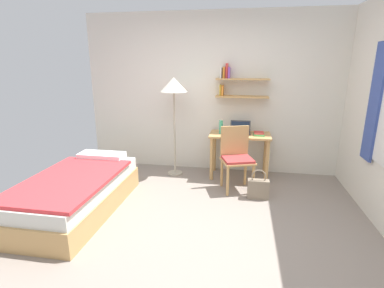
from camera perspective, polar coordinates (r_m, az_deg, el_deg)
ground_plane at (r=3.41m, az=0.85°, el=-16.33°), size 5.28×5.28×0.00m
wall_back at (r=4.93m, az=4.82°, el=9.69°), size 4.40×0.27×2.60m
bed at (r=3.97m, az=-21.53°, el=-8.81°), size 0.95×1.85×0.54m
desk at (r=4.73m, az=9.27°, el=0.21°), size 0.95×0.52×0.72m
desk_chair at (r=4.28m, az=8.66°, el=-2.24°), size 0.54×0.52×0.92m
standing_lamp at (r=4.64m, az=-3.57°, el=10.57°), size 0.42×0.42×1.59m
laptop at (r=4.74m, az=9.37°, el=2.70°), size 0.32×0.21×0.19m
water_bottle at (r=4.64m, az=5.67°, el=3.30°), size 0.06×0.06×0.22m
book_stack at (r=4.68m, az=12.90°, el=1.98°), size 0.16×0.22×0.04m
handbag at (r=4.14m, az=12.76°, el=-8.43°), size 0.29×0.12×0.42m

